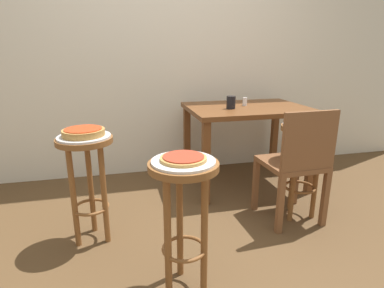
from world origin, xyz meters
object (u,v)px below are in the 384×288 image
object	(u,v)px
condiment_shaker	(245,102)
pizza_middle	(306,121)
pizza_foreground	(183,158)
serving_plate_middle	(306,125)
cup_near_edge	(231,102)
serving_plate_foreground	(183,161)
stool_leftside	(87,168)
wooden_chair	(297,162)
stool_middle	(303,152)
serving_plate_leftside	(84,137)
pizza_leftside	(84,132)
dining_table	(246,118)
stool_foreground	(184,200)

from	to	relation	value
condiment_shaker	pizza_middle	bearing A→B (deg)	-77.50
pizza_foreground	serving_plate_middle	bearing A→B (deg)	28.41
pizza_foreground	cup_near_edge	xyz separation A→B (m)	(0.67, 1.16, 0.06)
serving_plate_foreground	serving_plate_middle	xyz separation A→B (m)	(1.01, 0.55, 0.00)
stool_leftside	wooden_chair	world-z (taller)	wooden_chair
stool_middle	condiment_shaker	distance (m)	0.80
serving_plate_leftside	pizza_middle	bearing A→B (deg)	-1.57
serving_plate_foreground	pizza_foreground	world-z (taller)	pizza_foreground
stool_middle	serving_plate_foreground	bearing A→B (deg)	-151.59
cup_near_edge	condiment_shaker	xyz separation A→B (m)	(0.18, 0.12, -0.02)
stool_middle	wooden_chair	bearing A→B (deg)	-142.90
pizza_foreground	pizza_leftside	distance (m)	0.77
serving_plate_foreground	serving_plate_middle	distance (m)	1.15
stool_middle	cup_near_edge	world-z (taller)	cup_near_edge
dining_table	stool_foreground	bearing A→B (deg)	-124.63
pizza_middle	serving_plate_leftside	size ratio (longest dim) A/B	0.80
stool_middle	pizza_leftside	bearing A→B (deg)	178.43
pizza_leftside	stool_middle	bearing A→B (deg)	-1.57
pizza_leftside	cup_near_edge	bearing A→B (deg)	26.16
serving_plate_foreground	stool_leftside	distance (m)	0.80
pizza_middle	wooden_chair	distance (m)	0.30
pizza_leftside	dining_table	bearing A→B (deg)	25.66
stool_leftside	serving_plate_leftside	distance (m)	0.20
stool_leftside	serving_plate_leftside	xyz separation A→B (m)	(0.00, -0.00, 0.20)
stool_middle	pizza_middle	distance (m)	0.23
cup_near_edge	stool_middle	bearing A→B (deg)	-61.15
wooden_chair	dining_table	bearing A→B (deg)	95.18
serving_plate_leftside	dining_table	xyz separation A→B (m)	(1.35, 0.65, -0.08)
stool_foreground	dining_table	world-z (taller)	dining_table
stool_foreground	pizza_leftside	size ratio (longest dim) A/B	2.79
serving_plate_foreground	dining_table	distance (m)	1.50
serving_plate_foreground	serving_plate_leftside	world-z (taller)	same
cup_near_edge	condiment_shaker	world-z (taller)	cup_near_edge
pizza_middle	condiment_shaker	world-z (taller)	condiment_shaker
serving_plate_middle	pizza_middle	world-z (taller)	pizza_middle
pizza_foreground	pizza_middle	world-z (taller)	pizza_middle
stool_foreground	serving_plate_foreground	world-z (taller)	serving_plate_foreground
pizza_middle	wooden_chair	size ratio (longest dim) A/B	0.30
stool_leftside	pizza_leftside	xyz separation A→B (m)	(0.00, -0.00, 0.23)
pizza_leftside	condiment_shaker	xyz separation A→B (m)	(1.34, 0.69, 0.04)
pizza_middle	serving_plate_middle	bearing A→B (deg)	90.00
serving_plate_leftside	dining_table	size ratio (longest dim) A/B	0.30
serving_plate_middle	pizza_middle	distance (m)	0.03
stool_middle	pizza_leftside	distance (m)	1.52
pizza_leftside	serving_plate_leftside	bearing A→B (deg)	90.00
serving_plate_foreground	condiment_shaker	xyz separation A→B (m)	(0.85, 1.28, 0.06)
serving_plate_middle	pizza_leftside	xyz separation A→B (m)	(-1.51, 0.04, 0.03)
cup_near_edge	condiment_shaker	distance (m)	0.21
condiment_shaker	pizza_leftside	bearing A→B (deg)	-152.86
pizza_foreground	dining_table	distance (m)	1.51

